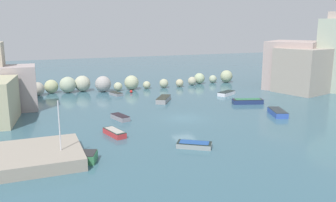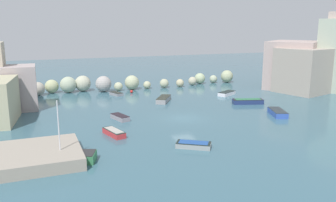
% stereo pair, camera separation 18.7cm
% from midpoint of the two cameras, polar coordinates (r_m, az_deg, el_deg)
% --- Properties ---
extents(cove_water, '(160.00, 160.00, 0.00)m').
position_cam_midpoint_polar(cove_water, '(41.73, 2.72, -2.77)').
color(cove_water, '#3A6271').
rests_on(cove_water, ground).
extents(cliff_headland_right, '(19.54, 20.64, 12.78)m').
position_cam_midpoint_polar(cliff_headland_right, '(65.86, 23.66, 5.51)').
color(cliff_headland_right, '#BBA499').
rests_on(cliff_headland_right, ground).
extents(rock_breakwater, '(41.24, 4.27, 2.59)m').
position_cam_midpoint_polar(rock_breakwater, '(59.73, -10.03, 2.75)').
color(rock_breakwater, '#C2B88A').
rests_on(rock_breakwater, ground).
extents(stone_dock, '(9.09, 6.89, 0.99)m').
position_cam_midpoint_polar(stone_dock, '(30.57, -22.27, -8.44)').
color(stone_dock, gray).
rests_on(stone_dock, ground).
extents(channel_buoy, '(0.48, 0.48, 0.48)m').
position_cam_midpoint_polar(channel_buoy, '(57.15, -5.83, 1.54)').
color(channel_buoy, red).
rests_on(channel_buoy, cove_water).
extents(moored_boat_0, '(1.84, 2.59, 0.46)m').
position_cam_midpoint_polar(moored_boat_0, '(55.65, -8.27, 1.17)').
color(moored_boat_0, gray).
rests_on(moored_boat_0, cove_water).
extents(moored_boat_1, '(5.77, 3.50, 5.05)m').
position_cam_midpoint_polar(moored_boat_1, '(29.95, -16.76, -8.64)').
color(moored_boat_1, '#398151').
rests_on(moored_boat_1, cove_water).
extents(moored_boat_2, '(3.29, 4.07, 0.70)m').
position_cam_midpoint_polar(moored_boat_2, '(50.42, -0.62, 0.29)').
color(moored_boat_2, gray).
rests_on(moored_boat_2, cove_water).
extents(moored_boat_3, '(2.60, 3.87, 0.68)m').
position_cam_midpoint_polar(moored_boat_3, '(44.92, 17.38, -1.80)').
color(moored_boat_3, '#3457B4').
rests_on(moored_boat_3, cove_water).
extents(moored_boat_4, '(1.82, 3.26, 0.60)m').
position_cam_midpoint_polar(moored_boat_4, '(35.60, -8.56, -5.05)').
color(moored_boat_4, '#CA3539').
rests_on(moored_boat_4, cove_water).
extents(moored_boat_5, '(4.39, 2.48, 0.66)m').
position_cam_midpoint_polar(moored_boat_5, '(50.35, 12.86, -0.05)').
color(moored_boat_5, navy).
rests_on(moored_boat_5, cove_water).
extents(moored_boat_6, '(1.79, 2.92, 0.57)m').
position_cam_midpoint_polar(moored_boat_6, '(41.32, -7.62, -2.62)').
color(moored_boat_6, gray).
rests_on(moored_boat_6, cove_water).
extents(moored_boat_7, '(3.48, 2.74, 0.60)m').
position_cam_midpoint_polar(moored_boat_7, '(55.76, 9.56, 1.22)').
color(moored_boat_7, white).
rests_on(moored_boat_7, cove_water).
extents(moored_boat_8, '(3.29, 2.77, 0.51)m').
position_cam_midpoint_polar(moored_boat_8, '(31.96, 4.31, -7.05)').
color(moored_boat_8, '#8F9797').
rests_on(moored_boat_8, cove_water).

